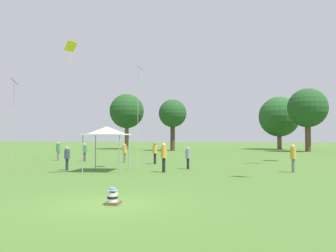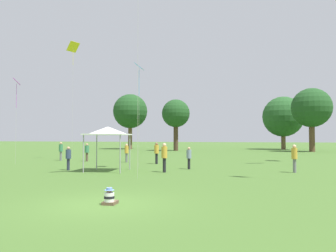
{
  "view_description": "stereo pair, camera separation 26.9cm",
  "coord_description": "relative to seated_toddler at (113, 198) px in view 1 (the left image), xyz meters",
  "views": [
    {
      "loc": [
        4.68,
        -9.99,
        2.2
      ],
      "look_at": [
        0.06,
        7.74,
        2.85
      ],
      "focal_mm": 35.0,
      "sensor_mm": 36.0,
      "label": 1
    },
    {
      "loc": [
        4.94,
        -9.92,
        2.2
      ],
      "look_at": [
        0.06,
        7.74,
        2.85
      ],
      "focal_mm": 35.0,
      "sensor_mm": 36.0,
      "label": 2
    }
  ],
  "objects": [
    {
      "name": "canopy_tent",
      "position": [
        -4.81,
        9.75,
        2.39
      ],
      "size": [
        2.96,
        2.96,
        2.92
      ],
      "rotation": [
        0.0,
        0.0,
        0.13
      ],
      "color": "white",
      "rests_on": "ground"
    },
    {
      "name": "distant_tree_0",
      "position": [
        -8.55,
        43.07,
        5.93
      ],
      "size": [
        4.67,
        4.67,
        8.6
      ],
      "color": "#473323",
      "rests_on": "ground"
    },
    {
      "name": "person_standing_1",
      "position": [
        -6.58,
        17.17,
        0.75
      ],
      "size": [
        0.49,
        0.49,
        1.65
      ],
      "rotation": [
        0.0,
        0.0,
        5.59
      ],
      "color": "slate",
      "rests_on": "ground"
    },
    {
      "name": "ground_plane",
      "position": [
        -0.2,
        -0.01,
        -0.23
      ],
      "size": [
        300.0,
        300.0,
        0.0
      ],
      "primitive_type": "plane",
      "color": "#426628"
    },
    {
      "name": "distant_tree_3",
      "position": [
        -18.87,
        48.35,
        6.97
      ],
      "size": [
        6.53,
        6.53,
        10.51
      ],
      "color": "brown",
      "rests_on": "ground"
    },
    {
      "name": "person_standing_0",
      "position": [
        6.91,
        12.01,
        0.82
      ],
      "size": [
        0.48,
        0.48,
        1.76
      ],
      "rotation": [
        0.0,
        0.0,
        3.62
      ],
      "color": "slate",
      "rests_on": "ground"
    },
    {
      "name": "person_standing_6",
      "position": [
        0.06,
        12.47,
        0.68
      ],
      "size": [
        0.34,
        0.34,
        1.54
      ],
      "rotation": [
        0.0,
        0.0,
        4.73
      ],
      "color": "black",
      "rests_on": "ground"
    },
    {
      "name": "person_standing_5",
      "position": [
        -13.58,
        17.69,
        0.82
      ],
      "size": [
        0.46,
        0.46,
        1.76
      ],
      "rotation": [
        0.0,
        0.0,
        0.28
      ],
      "color": "slate",
      "rests_on": "ground"
    },
    {
      "name": "seated_toddler",
      "position": [
        0.0,
        0.0,
        0.0
      ],
      "size": [
        0.45,
        0.54,
        0.57
      ],
      "rotation": [
        0.0,
        0.0,
        0.07
      ],
      "color": "brown",
      "rests_on": "ground"
    },
    {
      "name": "kite_4",
      "position": [
        -14.61,
        12.79,
        6.31
      ],
      "size": [
        0.84,
        0.88,
        7.13
      ],
      "rotation": [
        0.0,
        0.0,
        1.4
      ],
      "color": "#B738C6",
      "rests_on": "ground"
    },
    {
      "name": "person_standing_7",
      "position": [
        -1.01,
        10.02,
        0.88
      ],
      "size": [
        0.52,
        0.52,
        1.85
      ],
      "rotation": [
        0.0,
        0.0,
        5.66
      ],
      "color": "black",
      "rests_on": "ground"
    },
    {
      "name": "kite_2",
      "position": [
        -3.34,
        11.65,
        6.65
      ],
      "size": [
        0.64,
        0.76,
        7.45
      ],
      "rotation": [
        0.0,
        0.0,
        0.89
      ],
      "color": "#339EDB",
      "rests_on": "ground"
    },
    {
      "name": "distant_tree_2",
      "position": [
        9.21,
        54.09,
        5.84
      ],
      "size": [
        7.45,
        7.45,
        9.82
      ],
      "color": "brown",
      "rests_on": "ground"
    },
    {
      "name": "person_standing_4",
      "position": [
        -7.63,
        9.6,
        0.71
      ],
      "size": [
        0.49,
        0.49,
        1.59
      ],
      "rotation": [
        0.0,
        0.0,
        5.67
      ],
      "color": "#282D42",
      "rests_on": "ground"
    },
    {
      "name": "person_standing_2",
      "position": [
        -10.61,
        17.36,
        0.75
      ],
      "size": [
        0.51,
        0.51,
        1.66
      ],
      "rotation": [
        0.0,
        0.0,
        4.39
      ],
      "color": "brown",
      "rests_on": "ground"
    },
    {
      "name": "distant_tree_1",
      "position": [
        12.76,
        44.92,
        6.56
      ],
      "size": [
        6.1,
        6.1,
        9.91
      ],
      "color": "brown",
      "rests_on": "ground"
    },
    {
      "name": "kite_3",
      "position": [
        -13.22,
        19.07,
        10.83
      ],
      "size": [
        1.11,
        1.32,
        11.8
      ],
      "rotation": [
        0.0,
        0.0,
        3.55
      ],
      "color": "yellow",
      "rests_on": "ground"
    },
    {
      "name": "person_standing_3",
      "position": [
        -3.47,
        16.2,
        0.83
      ],
      "size": [
        0.5,
        0.5,
        1.79
      ],
      "rotation": [
        0.0,
        0.0,
        5.9
      ],
      "color": "black",
      "rests_on": "ground"
    }
  ]
}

